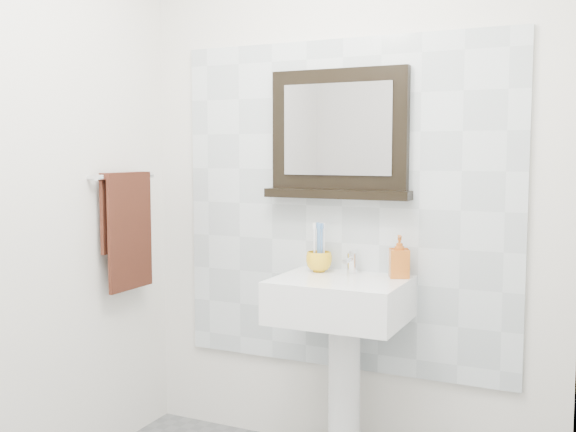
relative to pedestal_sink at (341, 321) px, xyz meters
The scene contains 10 objects.
back_wall 0.62m from the pedestal_sink, 108.54° to the left, with size 2.00×0.01×2.50m, color silver.
right_wall 1.39m from the pedestal_sink, 43.39° to the right, with size 0.01×2.20×2.50m, color silver.
splashback 0.53m from the pedestal_sink, 109.50° to the left, with size 1.60×0.02×1.50m, color silver.
pedestal_sink is the anchor object (origin of this frame).
toothbrush_cup 0.29m from the pedestal_sink, 143.93° to the left, with size 0.12×0.12×0.09m, color gold.
toothbrushes 0.36m from the pedestal_sink, 143.26° to the left, with size 0.05×0.04×0.21m.
soap_dispenser 0.37m from the pedestal_sink, 29.24° to the left, with size 0.08×0.08×0.18m, color #AE3914.
framed_mirror 0.81m from the pedestal_sink, 115.00° to the left, with size 0.68×0.11×0.58m.
towel_bar 1.20m from the pedestal_sink, behind, with size 0.07×0.40×0.03m.
hand_towel 1.10m from the pedestal_sink, behind, with size 0.06×0.30×0.55m.
Camera 1 is at (1.08, -1.78, 1.39)m, focal length 42.00 mm.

